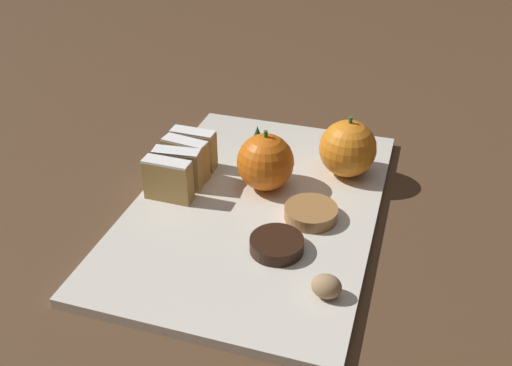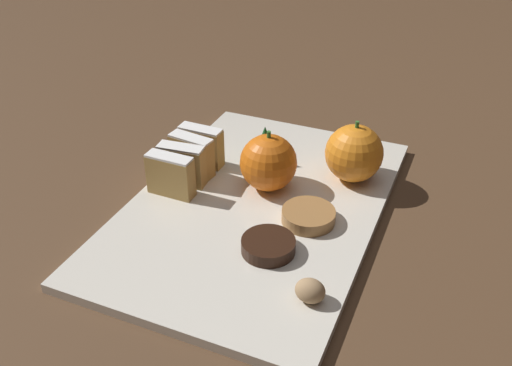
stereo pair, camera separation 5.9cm
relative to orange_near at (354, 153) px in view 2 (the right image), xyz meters
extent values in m
plane|color=#513823|center=(-0.09, -0.10, -0.05)|extent=(6.00, 6.00, 0.00)
cube|color=silver|center=(-0.09, -0.10, -0.04)|extent=(0.30, 0.44, 0.01)
cube|color=tan|center=(-0.20, -0.13, -0.01)|extent=(0.06, 0.02, 0.05)
cube|color=white|center=(-0.20, -0.13, 0.02)|extent=(0.06, 0.02, 0.00)
cube|color=tan|center=(-0.20, -0.10, -0.01)|extent=(0.06, 0.03, 0.05)
cube|color=white|center=(-0.20, -0.10, 0.02)|extent=(0.06, 0.03, 0.00)
cube|color=tan|center=(-0.20, -0.07, -0.01)|extent=(0.06, 0.03, 0.05)
cube|color=white|center=(-0.20, -0.07, 0.02)|extent=(0.06, 0.03, 0.00)
cube|color=tan|center=(-0.20, -0.04, -0.01)|extent=(0.06, 0.02, 0.05)
cube|color=white|center=(-0.20, -0.04, 0.02)|extent=(0.06, 0.02, 0.00)
sphere|color=orange|center=(0.00, 0.00, 0.00)|extent=(0.08, 0.08, 0.08)
cylinder|color=#38702D|center=(0.00, 0.00, 0.04)|extent=(0.01, 0.01, 0.01)
sphere|color=orange|center=(-0.09, -0.06, 0.00)|extent=(0.07, 0.07, 0.07)
cylinder|color=#38702D|center=(-0.09, -0.06, 0.04)|extent=(0.01, 0.01, 0.01)
ellipsoid|color=tan|center=(0.02, -0.24, -0.03)|extent=(0.03, 0.03, 0.03)
cylinder|color=black|center=(-0.05, -0.18, -0.03)|extent=(0.06, 0.06, 0.02)
cylinder|color=#A3703D|center=(-0.02, -0.11, -0.03)|extent=(0.06, 0.06, 0.02)
cone|color=#195623|center=(-0.12, -0.01, -0.01)|extent=(0.04, 0.04, 0.06)
camera|label=1|loc=(0.08, -0.66, 0.37)|focal=40.00mm
camera|label=2|loc=(0.13, -0.64, 0.37)|focal=40.00mm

